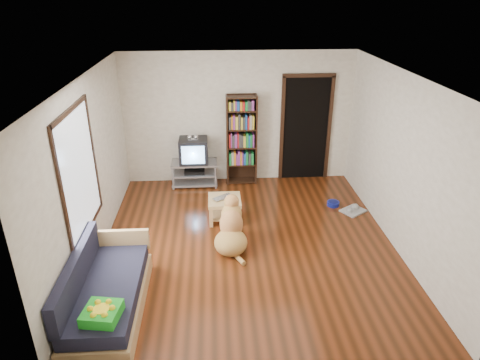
{
  "coord_description": "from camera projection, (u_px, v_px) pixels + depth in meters",
  "views": [
    {
      "loc": [
        -0.5,
        -5.65,
        3.7
      ],
      "look_at": [
        -0.1,
        0.46,
        0.9
      ],
      "focal_mm": 32.0,
      "sensor_mm": 36.0,
      "label": 1
    }
  ],
  "objects": [
    {
      "name": "dog",
      "position": [
        231.0,
        230.0,
        6.53
      ],
      "size": [
        0.55,
        0.99,
        0.81
      ],
      "color": "#BF8949",
      "rests_on": "ground"
    },
    {
      "name": "bookshelf",
      "position": [
        242.0,
        135.0,
        8.41
      ],
      "size": [
        0.6,
        0.3,
        1.8
      ],
      "color": "black",
      "rests_on": "ground"
    },
    {
      "name": "ground",
      "position": [
        248.0,
        244.0,
        6.7
      ],
      "size": [
        5.0,
        5.0,
        0.0
      ],
      "primitive_type": "plane",
      "color": "#5D2710",
      "rests_on": "ground"
    },
    {
      "name": "wall_front",
      "position": [
        272.0,
        275.0,
        3.89
      ],
      "size": [
        4.5,
        0.0,
        4.5
      ],
      "primitive_type": "plane",
      "rotation": [
        -1.57,
        0.0,
        0.0
      ],
      "color": "silver",
      "rests_on": "ground"
    },
    {
      "name": "wall_back",
      "position": [
        238.0,
        118.0,
        8.43
      ],
      "size": [
        4.5,
        0.0,
        4.5
      ],
      "primitive_type": "plane",
      "rotation": [
        1.57,
        0.0,
        0.0
      ],
      "color": "silver",
      "rests_on": "ground"
    },
    {
      "name": "tv_stand",
      "position": [
        195.0,
        172.0,
        8.58
      ],
      "size": [
        0.9,
        0.45,
        0.5
      ],
      "color": "#99999E",
      "rests_on": "ground"
    },
    {
      "name": "green_cushion",
      "position": [
        102.0,
        313.0,
        4.6
      ],
      "size": [
        0.43,
        0.43,
        0.12
      ],
      "primitive_type": "cube",
      "rotation": [
        0.0,
        0.0,
        -0.16
      ],
      "color": "green",
      "rests_on": "sofa"
    },
    {
      "name": "sofa",
      "position": [
        105.0,
        294.0,
        5.23
      ],
      "size": [
        0.8,
        1.8,
        0.8
      ],
      "color": "tan",
      "rests_on": "ground"
    },
    {
      "name": "crt_tv",
      "position": [
        194.0,
        150.0,
        8.4
      ],
      "size": [
        0.55,
        0.52,
        0.58
      ],
      "color": "black",
      "rests_on": "tv_stand"
    },
    {
      "name": "wall_left",
      "position": [
        90.0,
        172.0,
        6.03
      ],
      "size": [
        0.0,
        5.0,
        5.0
      ],
      "primitive_type": "plane",
      "rotation": [
        1.57,
        0.0,
        1.57
      ],
      "color": "silver",
      "rests_on": "ground"
    },
    {
      "name": "laptop",
      "position": [
        225.0,
        199.0,
        7.21
      ],
      "size": [
        0.42,
        0.39,
        0.03
      ],
      "primitive_type": "imported",
      "rotation": [
        0.0,
        0.0,
        0.6
      ],
      "color": "silver",
      "rests_on": "coffee_table"
    },
    {
      "name": "ceiling",
      "position": [
        250.0,
        77.0,
        5.62
      ],
      "size": [
        5.0,
        5.0,
        0.0
      ],
      "primitive_type": "plane",
      "rotation": [
        3.14,
        0.0,
        0.0
      ],
      "color": "white",
      "rests_on": "ground"
    },
    {
      "name": "doorway",
      "position": [
        306.0,
        126.0,
        8.56
      ],
      "size": [
        1.03,
        0.05,
        2.19
      ],
      "color": "black",
      "rests_on": "wall_back"
    },
    {
      "name": "window",
      "position": [
        79.0,
        173.0,
        5.49
      ],
      "size": [
        0.03,
        1.46,
        1.7
      ],
      "color": "white",
      "rests_on": "wall_left"
    },
    {
      "name": "dog_bowl",
      "position": [
        333.0,
        204.0,
        7.85
      ],
      "size": [
        0.22,
        0.22,
        0.08
      ],
      "primitive_type": "cylinder",
      "color": "navy",
      "rests_on": "ground"
    },
    {
      "name": "coffee_table",
      "position": [
        225.0,
        205.0,
        7.29
      ],
      "size": [
        0.55,
        0.55,
        0.4
      ],
      "color": "tan",
      "rests_on": "ground"
    },
    {
      "name": "wall_right",
      "position": [
        401.0,
        164.0,
        6.29
      ],
      "size": [
        0.0,
        5.0,
        5.0
      ],
      "primitive_type": "plane",
      "rotation": [
        1.57,
        0.0,
        -1.57
      ],
      "color": "silver",
      "rests_on": "ground"
    },
    {
      "name": "grey_rag",
      "position": [
        353.0,
        211.0,
        7.65
      ],
      "size": [
        0.51,
        0.49,
        0.03
      ],
      "primitive_type": "cube",
      "rotation": [
        0.0,
        0.0,
        0.59
      ],
      "color": "#A2A2A2",
      "rests_on": "ground"
    }
  ]
}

